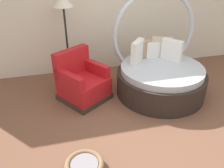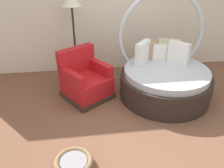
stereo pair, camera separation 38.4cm
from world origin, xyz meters
The scene contains 6 objects.
ground_plane centered at (0.00, 0.00, -0.01)m, with size 8.00×8.00×0.02m, color brown.
back_wall centered at (0.00, 2.40, 1.55)m, with size 8.00×0.12×3.10m, color silver.
round_daybed centered at (0.54, 0.97, 0.40)m, with size 1.73×1.73×1.95m.
red_armchair centered at (-0.99, 1.11, 0.33)m, with size 1.11×1.11×0.94m.
pet_basket centered at (-1.20, -0.64, 0.07)m, with size 0.51×0.51×0.13m.
floor_lamp centered at (-1.15, 1.94, 1.53)m, with size 0.40×0.40×1.82m.
Camera 1 is at (-1.35, -2.70, 2.44)m, focal length 36.48 mm.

